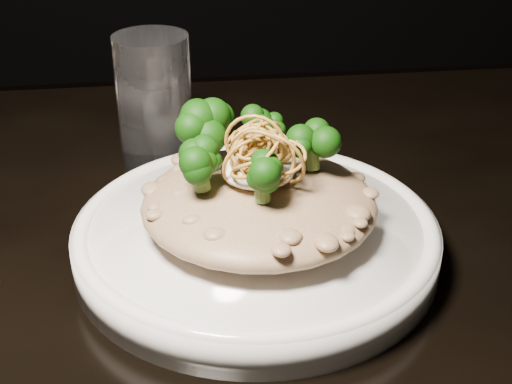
# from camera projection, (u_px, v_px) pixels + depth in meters

# --- Properties ---
(table) EXTENTS (1.10, 0.80, 0.75)m
(table) POSITION_uv_depth(u_px,v_px,m) (243.00, 351.00, 0.57)
(table) COLOR black
(table) RESTS_ON ground
(plate) EXTENTS (0.27, 0.27, 0.03)m
(plate) POSITION_uv_depth(u_px,v_px,m) (256.00, 239.00, 0.54)
(plate) COLOR white
(plate) RESTS_ON table
(risotto) EXTENTS (0.17, 0.17, 0.04)m
(risotto) POSITION_uv_depth(u_px,v_px,m) (259.00, 203.00, 0.52)
(risotto) COLOR brown
(risotto) RESTS_ON plate
(broccoli) EXTENTS (0.11, 0.11, 0.04)m
(broccoli) POSITION_uv_depth(u_px,v_px,m) (249.00, 151.00, 0.51)
(broccoli) COLOR black
(broccoli) RESTS_ON risotto
(cheese) EXTENTS (0.05, 0.05, 0.01)m
(cheese) POSITION_uv_depth(u_px,v_px,m) (258.00, 171.00, 0.51)
(cheese) COLOR white
(cheese) RESTS_ON risotto
(shallots) EXTENTS (0.06, 0.06, 0.04)m
(shallots) POSITION_uv_depth(u_px,v_px,m) (264.00, 140.00, 0.49)
(shallots) COLOR brown
(shallots) RESTS_ON cheese
(drinking_glass) EXTENTS (0.09, 0.09, 0.12)m
(drinking_glass) POSITION_uv_depth(u_px,v_px,m) (154.00, 100.00, 0.66)
(drinking_glass) COLOR white
(drinking_glass) RESTS_ON table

